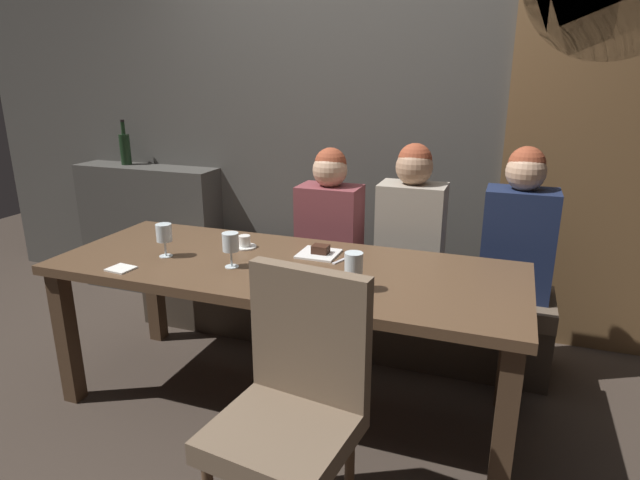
{
  "coord_description": "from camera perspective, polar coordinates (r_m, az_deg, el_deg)",
  "views": [
    {
      "loc": [
        0.96,
        -2.15,
        1.6
      ],
      "look_at": [
        0.14,
        0.12,
        0.84
      ],
      "focal_mm": 29.92,
      "sensor_mm": 36.0,
      "label": 1
    }
  ],
  "objects": [
    {
      "name": "banquette_bench",
      "position": [
        3.3,
        1.26,
        -7.05
      ],
      "size": [
        2.5,
        0.44,
        0.45
      ],
      "color": "#40352A",
      "rests_on": "ground"
    },
    {
      "name": "dining_table",
      "position": [
        2.54,
        -3.79,
        -4.48
      ],
      "size": [
        2.2,
        0.84,
        0.74
      ],
      "color": "#493422",
      "rests_on": "ground"
    },
    {
      "name": "dessert_plate",
      "position": [
        2.62,
        -0.07,
        -1.3
      ],
      "size": [
        0.19,
        0.19,
        0.05
      ],
      "color": "white",
      "rests_on": "dining_table"
    },
    {
      "name": "wine_glass_near_left",
      "position": [
        2.68,
        -16.34,
        0.66
      ],
      "size": [
        0.08,
        0.08,
        0.16
      ],
      "color": "silver",
      "rests_on": "dining_table"
    },
    {
      "name": "chair_near_side",
      "position": [
        1.87,
        -2.79,
        -16.33
      ],
      "size": [
        0.49,
        0.49,
        0.98
      ],
      "color": "brown",
      "rests_on": "ground"
    },
    {
      "name": "diner_redhead",
      "position": [
        3.13,
        1.05,
        2.68
      ],
      "size": [
        0.36,
        0.24,
        0.74
      ],
      "color": "brown",
      "rests_on": "banquette_bench"
    },
    {
      "name": "diner_far_end",
      "position": [
        2.97,
        20.56,
        1.26
      ],
      "size": [
        0.36,
        0.24,
        0.8
      ],
      "color": "#192342",
      "rests_on": "banquette_bench"
    },
    {
      "name": "wine_glass_end_left",
      "position": [
        2.17,
        3.63,
        -2.56
      ],
      "size": [
        0.08,
        0.08,
        0.16
      ],
      "color": "silver",
      "rests_on": "dining_table"
    },
    {
      "name": "fork_on_table",
      "position": [
        2.56,
        2.58,
        -2.06
      ],
      "size": [
        0.07,
        0.17,
        0.01
      ],
      "primitive_type": "cube",
      "rotation": [
        0.0,
        0.0,
        -0.34
      ],
      "color": "silver",
      "rests_on": "dining_table"
    },
    {
      "name": "folded_napkin",
      "position": [
        2.6,
        -20.51,
        -2.89
      ],
      "size": [
        0.12,
        0.11,
        0.01
      ],
      "primitive_type": "cube",
      "rotation": [
        0.0,
        0.0,
        -0.11
      ],
      "color": "silver",
      "rests_on": "dining_table"
    },
    {
      "name": "wine_glass_center_front",
      "position": [
        2.46,
        -9.54,
        -0.41
      ],
      "size": [
        0.08,
        0.08,
        0.16
      ],
      "color": "silver",
      "rests_on": "dining_table"
    },
    {
      "name": "ground",
      "position": [
        2.84,
        -3.52,
        -16.77
      ],
      "size": [
        9.0,
        9.0,
        0.0
      ],
      "primitive_type": "plane",
      "color": "#382D26"
    },
    {
      "name": "diner_bearded",
      "position": [
        2.99,
        9.76,
        2.2
      ],
      "size": [
        0.36,
        0.24,
        0.79
      ],
      "color": "#9E9384",
      "rests_on": "banquette_bench"
    },
    {
      "name": "arched_door",
      "position": [
        3.33,
        27.26,
        11.56
      ],
      "size": [
        0.9,
        0.05,
        2.55
      ],
      "color": "brown",
      "rests_on": "ground"
    },
    {
      "name": "wine_bottle_dark_red",
      "position": [
        4.22,
        -20.12,
        9.21
      ],
      "size": [
        0.08,
        0.08,
        0.33
      ],
      "color": "black",
      "rests_on": "back_counter"
    },
    {
      "name": "back_counter",
      "position": [
        4.21,
        -17.55,
        1.14
      ],
      "size": [
        1.1,
        0.28,
        0.95
      ],
      "primitive_type": "cube",
      "color": "#413E3A",
      "rests_on": "ground"
    },
    {
      "name": "back_wall_tiled",
      "position": [
        3.5,
        4.24,
        15.8
      ],
      "size": [
        6.0,
        0.12,
        3.0
      ],
      "primitive_type": "cube",
      "color": "#4C4944",
      "rests_on": "ground"
    },
    {
      "name": "espresso_cup",
      "position": [
        2.76,
        -8.06,
        -0.29
      ],
      "size": [
        0.12,
        0.12,
        0.06
      ],
      "color": "white",
      "rests_on": "dining_table"
    }
  ]
}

